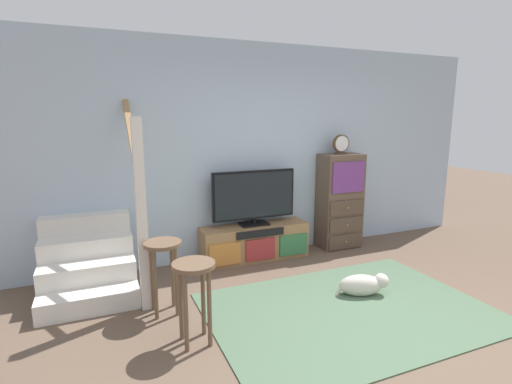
{
  "coord_description": "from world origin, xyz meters",
  "views": [
    {
      "loc": [
        -2.1,
        -2.14,
        1.8
      ],
      "look_at": [
        -0.46,
        1.77,
        0.97
      ],
      "focal_mm": 27.03,
      "sensor_mm": 36.0,
      "label": 1
    }
  ],
  "objects": [
    {
      "name": "area_rug",
      "position": [
        0.0,
        0.6,
        0.01
      ],
      "size": [
        2.6,
        1.8,
        0.01
      ],
      "primitive_type": "cube",
      "color": "#4C664C",
      "rests_on": "ground_plane"
    },
    {
      "name": "dog",
      "position": [
        0.33,
        0.81,
        0.12
      ],
      "size": [
        0.52,
        0.34,
        0.23
      ],
      "color": "beige",
      "rests_on": "ground_plane"
    },
    {
      "name": "back_wall",
      "position": [
        0.0,
        2.46,
        1.35
      ],
      "size": [
        6.4,
        0.12,
        2.7
      ],
      "primitive_type": "cube",
      "color": "#A8BCD1",
      "rests_on": "ground_plane"
    },
    {
      "name": "bar_stool_near",
      "position": [
        -1.46,
        0.66,
        0.51
      ],
      "size": [
        0.34,
        0.34,
        0.68
      ],
      "color": "brown",
      "rests_on": "ground_plane"
    },
    {
      "name": "desk_clock",
      "position": [
        0.95,
        2.19,
        1.43
      ],
      "size": [
        0.24,
        0.08,
        0.26
      ],
      "color": "#4C3823",
      "rests_on": "side_cabinet"
    },
    {
      "name": "media_console",
      "position": [
        -0.3,
        2.19,
        0.22
      ],
      "size": [
        1.38,
        0.38,
        0.45
      ],
      "color": "#997047",
      "rests_on": "ground_plane"
    },
    {
      "name": "bar_stool_far",
      "position": [
        -1.6,
        1.25,
        0.51
      ],
      "size": [
        0.34,
        0.34,
        0.69
      ],
      "color": "brown",
      "rests_on": "ground_plane"
    },
    {
      "name": "ground_plane",
      "position": [
        0.0,
        0.0,
        0.0
      ],
      "size": [
        20.0,
        20.0,
        0.0
      ],
      "primitive_type": "plane",
      "color": "brown"
    },
    {
      "name": "staircase",
      "position": [
        -2.24,
        2.2,
        0.37
      ],
      "size": [
        1.0,
        1.36,
        2.2
      ],
      "color": "silver",
      "rests_on": "ground_plane"
    },
    {
      "name": "side_cabinet",
      "position": [
        0.98,
        2.2,
        0.65
      ],
      "size": [
        0.58,
        0.38,
        1.3
      ],
      "color": "brown",
      "rests_on": "ground_plane"
    },
    {
      "name": "television",
      "position": [
        -0.3,
        2.22,
        0.82
      ],
      "size": [
        1.09,
        0.22,
        0.7
      ],
      "color": "black",
      "rests_on": "media_console"
    }
  ]
}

